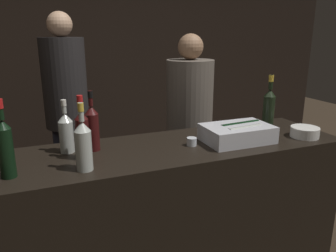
{
  "coord_description": "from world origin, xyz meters",
  "views": [
    {
      "loc": [
        -0.7,
        -1.42,
        1.68
      ],
      "look_at": [
        0.0,
        0.34,
        1.14
      ],
      "focal_mm": 35.0,
      "sensor_mm": 36.0,
      "label": 1
    }
  ],
  "objects_px": {
    "candle_votive": "(192,142)",
    "bowl_white": "(305,132)",
    "red_wine_bottle_tall": "(82,133)",
    "person_blond_tee": "(189,123)",
    "rose_wine_bottle": "(83,144)",
    "person_in_hoodie": "(67,108)",
    "white_wine_bottle": "(66,132)",
    "ice_bin_with_bottles": "(238,133)",
    "red_wine_bottle_black_foil": "(92,127)",
    "champagne_bottle": "(269,108)",
    "red_wine_bottle_burgundy": "(5,146)"
  },
  "relations": [
    {
      "from": "candle_votive",
      "to": "bowl_white",
      "type": "bearing_deg",
      "value": -8.84
    },
    {
      "from": "red_wine_bottle_tall",
      "to": "person_blond_tee",
      "type": "distance_m",
      "value": 1.27
    },
    {
      "from": "rose_wine_bottle",
      "to": "person_in_hoodie",
      "type": "distance_m",
      "value": 1.42
    },
    {
      "from": "candle_votive",
      "to": "white_wine_bottle",
      "type": "distance_m",
      "value": 0.74
    },
    {
      "from": "ice_bin_with_bottles",
      "to": "red_wine_bottle_black_foil",
      "type": "bearing_deg",
      "value": 168.83
    },
    {
      "from": "ice_bin_with_bottles",
      "to": "red_wine_bottle_black_foil",
      "type": "xyz_separation_m",
      "value": [
        -0.88,
        0.17,
        0.09
      ]
    },
    {
      "from": "champagne_bottle",
      "to": "red_wine_bottle_black_foil",
      "type": "xyz_separation_m",
      "value": [
        -1.22,
        0.02,
        -0.02
      ]
    },
    {
      "from": "ice_bin_with_bottles",
      "to": "bowl_white",
      "type": "height_order",
      "value": "ice_bin_with_bottles"
    },
    {
      "from": "champagne_bottle",
      "to": "person_in_hoodie",
      "type": "bearing_deg",
      "value": 137.55
    },
    {
      "from": "person_in_hoodie",
      "to": "white_wine_bottle",
      "type": "bearing_deg",
      "value": 108.8
    },
    {
      "from": "rose_wine_bottle",
      "to": "bowl_white",
      "type": "bearing_deg",
      "value": 0.67
    },
    {
      "from": "bowl_white",
      "to": "red_wine_bottle_burgundy",
      "type": "bearing_deg",
      "value": 179.0
    },
    {
      "from": "ice_bin_with_bottles",
      "to": "red_wine_bottle_burgundy",
      "type": "relative_size",
      "value": 1.12
    },
    {
      "from": "candle_votive",
      "to": "person_blond_tee",
      "type": "xyz_separation_m",
      "value": [
        0.36,
        0.78,
        -0.12
      ]
    },
    {
      "from": "red_wine_bottle_burgundy",
      "to": "red_wine_bottle_black_foil",
      "type": "distance_m",
      "value": 0.49
    },
    {
      "from": "white_wine_bottle",
      "to": "rose_wine_bottle",
      "type": "bearing_deg",
      "value": -79.27
    },
    {
      "from": "rose_wine_bottle",
      "to": "red_wine_bottle_tall",
      "type": "bearing_deg",
      "value": 84.23
    },
    {
      "from": "bowl_white",
      "to": "red_wine_bottle_tall",
      "type": "relative_size",
      "value": 0.52
    },
    {
      "from": "red_wine_bottle_burgundy",
      "to": "red_wine_bottle_black_foil",
      "type": "relative_size",
      "value": 1.08
    },
    {
      "from": "ice_bin_with_bottles",
      "to": "champagne_bottle",
      "type": "distance_m",
      "value": 0.39
    },
    {
      "from": "red_wine_bottle_black_foil",
      "to": "person_blond_tee",
      "type": "distance_m",
      "value": 1.15
    },
    {
      "from": "bowl_white",
      "to": "person_in_hoodie",
      "type": "relative_size",
      "value": 0.1
    },
    {
      "from": "champagne_bottle",
      "to": "candle_votive",
      "type": "bearing_deg",
      "value": -169.62
    },
    {
      "from": "ice_bin_with_bottles",
      "to": "white_wine_bottle",
      "type": "height_order",
      "value": "white_wine_bottle"
    },
    {
      "from": "candle_votive",
      "to": "person_blond_tee",
      "type": "relative_size",
      "value": 0.04
    },
    {
      "from": "bowl_white",
      "to": "white_wine_bottle",
      "type": "distance_m",
      "value": 1.51
    },
    {
      "from": "candle_votive",
      "to": "person_blond_tee",
      "type": "distance_m",
      "value": 0.87
    },
    {
      "from": "champagne_bottle",
      "to": "red_wine_bottle_black_foil",
      "type": "relative_size",
      "value": 1.1
    },
    {
      "from": "bowl_white",
      "to": "person_blond_tee",
      "type": "height_order",
      "value": "person_blond_tee"
    },
    {
      "from": "bowl_white",
      "to": "person_in_hoodie",
      "type": "height_order",
      "value": "person_in_hoodie"
    },
    {
      "from": "person_blond_tee",
      "to": "champagne_bottle",
      "type": "bearing_deg",
      "value": -63.36
    },
    {
      "from": "rose_wine_bottle",
      "to": "red_wine_bottle_tall",
      "type": "xyz_separation_m",
      "value": [
        0.02,
        0.16,
        0.01
      ]
    },
    {
      "from": "person_blond_tee",
      "to": "red_wine_bottle_black_foil",
      "type": "bearing_deg",
      "value": -142.76
    },
    {
      "from": "red_wine_bottle_tall",
      "to": "red_wine_bottle_black_foil",
      "type": "xyz_separation_m",
      "value": [
        0.07,
        0.12,
        -0.0
      ]
    },
    {
      "from": "candle_votive",
      "to": "red_wine_bottle_burgundy",
      "type": "xyz_separation_m",
      "value": [
        -1.0,
        -0.09,
        0.13
      ]
    },
    {
      "from": "ice_bin_with_bottles",
      "to": "champagne_bottle",
      "type": "bearing_deg",
      "value": 23.54
    },
    {
      "from": "person_in_hoodie",
      "to": "person_blond_tee",
      "type": "bearing_deg",
      "value": 176.53
    },
    {
      "from": "person_blond_tee",
      "to": "red_wine_bottle_burgundy",
      "type": "bearing_deg",
      "value": -144.88
    },
    {
      "from": "red_wine_bottle_tall",
      "to": "white_wine_bottle",
      "type": "xyz_separation_m",
      "value": [
        -0.07,
        0.14,
        -0.02
      ]
    },
    {
      "from": "ice_bin_with_bottles",
      "to": "red_wine_bottle_burgundy",
      "type": "distance_m",
      "value": 1.32
    },
    {
      "from": "candle_votive",
      "to": "person_blond_tee",
      "type": "height_order",
      "value": "person_blond_tee"
    },
    {
      "from": "candle_votive",
      "to": "champagne_bottle",
      "type": "height_order",
      "value": "champagne_bottle"
    },
    {
      "from": "ice_bin_with_bottles",
      "to": "candle_votive",
      "type": "xyz_separation_m",
      "value": [
        -0.31,
        0.03,
        -0.03
      ]
    },
    {
      "from": "champagne_bottle",
      "to": "person_blond_tee",
      "type": "distance_m",
      "value": 0.77
    },
    {
      "from": "red_wine_bottle_black_foil",
      "to": "person_blond_tee",
      "type": "bearing_deg",
      "value": 34.78
    },
    {
      "from": "candle_votive",
      "to": "red_wine_bottle_black_foil",
      "type": "height_order",
      "value": "red_wine_bottle_black_foil"
    },
    {
      "from": "white_wine_bottle",
      "to": "red_wine_bottle_black_foil",
      "type": "bearing_deg",
      "value": -8.19
    },
    {
      "from": "ice_bin_with_bottles",
      "to": "red_wine_bottle_black_foil",
      "type": "relative_size",
      "value": 1.21
    },
    {
      "from": "person_in_hoodie",
      "to": "red_wine_bottle_tall",
      "type": "bearing_deg",
      "value": 112.63
    },
    {
      "from": "bowl_white",
      "to": "person_blond_tee",
      "type": "xyz_separation_m",
      "value": [
        -0.41,
        0.9,
        -0.13
      ]
    }
  ]
}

